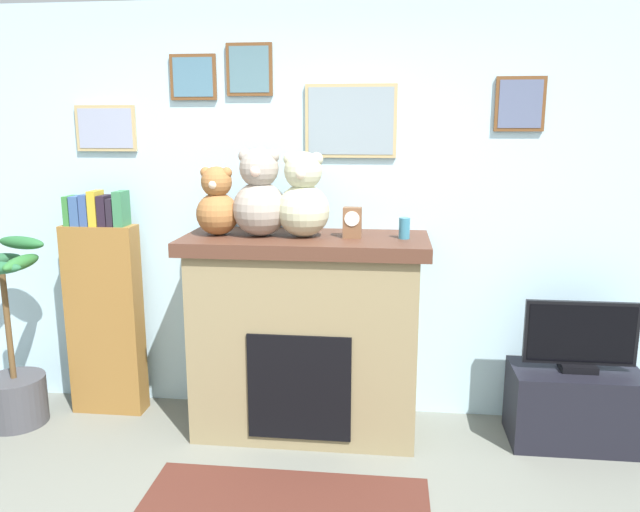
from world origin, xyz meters
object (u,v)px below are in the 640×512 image
Objects in this scene: tv_stand at (574,406)px; teddy_bear_cream at (217,204)px; bookshelf at (105,311)px; teddy_bear_grey at (303,199)px; fireplace at (306,334)px; television at (580,337)px; candle_jar at (404,228)px; mantel_clock at (352,222)px; teddy_bear_tan at (260,197)px; potted_plant at (12,364)px.

tv_stand is 1.83× the size of teddy_bear_cream.
teddy_bear_grey is at bearing -4.98° from bookshelf.
television is (1.60, -0.01, 0.04)m from fireplace.
television is at bearing 0.71° from candle_jar.
teddy_bear_cream is (-2.12, -0.01, 0.74)m from television.
teddy_bear_cream is at bearing -8.11° from bookshelf.
fireplace is 1.65m from tv_stand.
bookshelf reaches higher than mantel_clock.
tv_stand is 4.18× the size of mantel_clock.
television is at bearing -0.18° from fireplace.
teddy_bear_tan is (-0.84, -0.00, 0.17)m from candle_jar.
teddy_bear_cream reaches higher than bookshelf.
mantel_clock is 0.35× the size of teddy_bear_tan.
mantel_clock is 0.36× the size of teddy_bear_grey.
potted_plant is 1.60× the size of tv_stand.
mantel_clock is at bearing -3.92° from fireplace.
teddy_bear_grey is at bearing -0.01° from teddy_bear_cream.
fireplace reaches higher than tv_stand.
bookshelf is 1.99m from candle_jar.
mantel_clock is at bearing -179.77° from candle_jar.
fireplace is at bearing 179.82° from television.
tv_stand is (3.44, 0.14, -0.17)m from potted_plant.
tv_stand is 6.09× the size of candle_jar.
potted_plant is (-0.51, -0.24, -0.29)m from bookshelf.
candle_jar is at bearing -1.76° from fireplace.
teddy_bear_tan is (1.57, 0.13, 1.05)m from potted_plant.
teddy_bear_grey is at bearing -179.48° from tv_stand.
potted_plant is at bearing -176.94° from candle_jar.
candle_jar reaches higher than potted_plant.
bookshelf reaches higher than television.
teddy_bear_cream is (-2.12, -0.01, 1.17)m from tv_stand.
teddy_bear_tan is (-1.87, -0.01, 0.79)m from television.
teddy_bear_tan is 0.26m from teddy_bear_grey.
teddy_bear_tan is at bearing -179.96° from candle_jar.
teddy_bear_tan is (-0.54, 0.00, 0.14)m from mantel_clock.
teddy_bear_grey is (0.51, -0.00, 0.04)m from teddy_bear_cream.
television is at bearing 0.41° from teddy_bear_tan.
teddy_bear_grey is at bearing -179.53° from television.
potted_plant is 9.72× the size of candle_jar.
teddy_bear_tan is at bearing 4.66° from potted_plant.
teddy_bear_cream reaches higher than potted_plant.
bookshelf is 2.86× the size of teddy_bear_tan.
teddy_bear_tan is at bearing -179.99° from teddy_bear_grey.
television is at bearing 2.36° from potted_plant.
teddy_bear_tan reaches higher than television.
tv_stand is 2.01m from teddy_bear_grey.
candle_jar is at bearing -179.29° from television.
teddy_bear_tan is at bearing -176.05° from fireplace.
teddy_bear_tan reaches higher than tv_stand.
candle_jar reaches higher than tv_stand.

